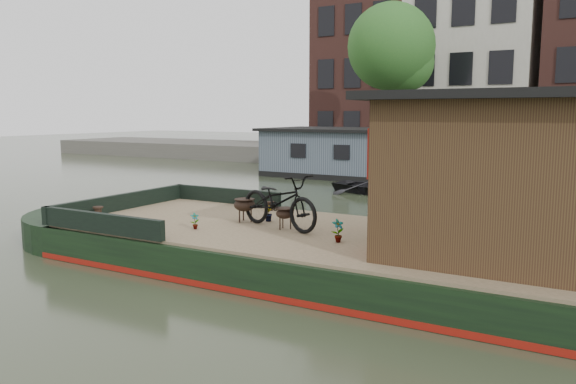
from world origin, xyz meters
The scene contains 18 objects.
ground centered at (0.00, 0.00, 0.00)m, with size 120.00×120.00×0.00m, color #283421.
houseboat_hull centered at (-1.33, 0.00, 0.27)m, with size 14.01×4.02×0.60m.
houseboat_deck centered at (0.00, 0.00, 0.62)m, with size 11.80×3.80×0.05m, color #8F7858.
bow_bulwark centered at (-5.07, 0.00, 0.82)m, with size 3.00×4.00×0.35m.
cabin centered at (2.19, 0.00, 1.88)m, with size 4.00×3.50×2.42m.
bicycle centered at (-1.87, -0.02, 1.16)m, with size 0.68×1.94×1.02m, color black.
potted_plant_a centered at (-0.44, -0.54, 0.85)m, with size 0.21×0.14×0.39m, color #A15B2E.
potted_plant_b centered at (-2.40, 0.45, 0.81)m, with size 0.18×0.15×0.33m, color brown.
potted_plant_e centered at (-3.17, -0.88, 0.80)m, with size 0.16×0.11×0.30m, color brown.
brazier_front centered at (-2.78, 0.19, 0.88)m, with size 0.42×0.42×0.46m, color black, non-canonical shape.
brazier_rear centered at (-1.74, -0.05, 0.85)m, with size 0.37×0.37×0.40m, color black, non-canonical shape.
bollard_port centered at (-3.01, 1.53, 0.75)m, with size 0.17×0.17×0.20m, color black.
bollard_stbd centered at (-5.60, -0.96, 0.77)m, with size 0.21×0.21×0.24m, color black.
dinghy centered at (-3.42, 9.51, 0.36)m, with size 2.47×3.46×0.72m, color black.
far_houseboat centered at (0.00, 14.00, 0.97)m, with size 20.40×4.40×2.11m.
quay centered at (0.00, 20.50, 0.45)m, with size 60.00×6.00×0.90m, color #47443F.
townhouse_row centered at (0.15, 27.50, 7.90)m, with size 27.25×8.00×16.50m.
tree_left centered at (-6.36, 19.07, 5.89)m, with size 4.40×4.40×7.40m.
Camera 1 is at (3.32, -8.84, 2.77)m, focal length 35.00 mm.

